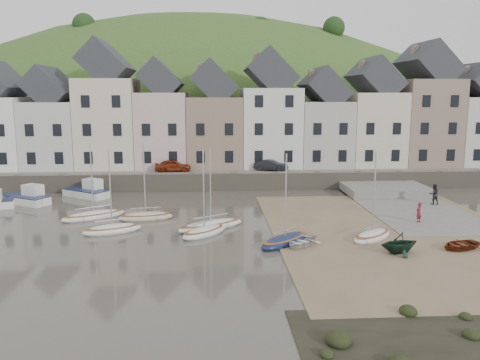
{
  "coord_description": "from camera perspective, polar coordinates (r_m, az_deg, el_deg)",
  "views": [
    {
      "loc": [
        -2.36,
        -33.07,
        9.98
      ],
      "look_at": [
        0.0,
        6.0,
        3.0
      ],
      "focal_mm": 36.62,
      "sensor_mm": 36.0,
      "label": 1
    }
  ],
  "objects": [
    {
      "name": "car_left",
      "position": [
        53.29,
        -7.81,
        1.68
      ],
      "size": [
        3.9,
        1.68,
        1.31
      ],
      "primitive_type": "imported",
      "rotation": [
        0.0,
        0.0,
        1.61
      ],
      "color": "maroon",
      "rests_on": "quay_street"
    },
    {
      "name": "ground",
      "position": [
        34.62,
        0.6,
        -6.64
      ],
      "size": [
        160.0,
        160.0,
        0.0
      ],
      "primitive_type": "plane",
      "color": "#4C453C",
      "rests_on": "ground"
    },
    {
      "name": "rowboat_red",
      "position": [
        34.79,
        24.27,
        -6.87
      ],
      "size": [
        3.37,
        2.9,
        0.59
      ],
      "primitive_type": "imported",
      "rotation": [
        0.0,
        0.0,
        -1.21
      ],
      "color": "maroon",
      "rests_on": "beach"
    },
    {
      "name": "sailboat_4",
      "position": [
        36.7,
        -3.42,
        -5.27
      ],
      "size": [
        5.46,
        4.02,
        6.32
      ],
      "color": "silver",
      "rests_on": "ground"
    },
    {
      "name": "townhouse_terrace",
      "position": [
        57.28,
        0.68,
        7.45
      ],
      "size": [
        61.05,
        8.0,
        13.93
      ],
      "color": "white",
      "rests_on": "quay_land"
    },
    {
      "name": "sailboat_1",
      "position": [
        36.76,
        -14.67,
        -5.55
      ],
      "size": [
        4.5,
        3.0,
        6.32
      ],
      "color": "silver",
      "rests_on": "ground"
    },
    {
      "name": "slipway",
      "position": [
        45.67,
        19.0,
        -2.99
      ],
      "size": [
        8.0,
        18.0,
        0.12
      ],
      "primitive_type": "cube",
      "color": "slate",
      "rests_on": "ground"
    },
    {
      "name": "motorboat_2",
      "position": [
        49.84,
        -17.34,
        -1.22
      ],
      "size": [
        4.93,
        4.17,
        1.7
      ],
      "color": "silver",
      "rests_on": "ground"
    },
    {
      "name": "sailboat_0",
      "position": [
        41.18,
        -16.67,
        -3.98
      ],
      "size": [
        5.26,
        4.0,
        6.32
      ],
      "color": "silver",
      "rests_on": "ground"
    },
    {
      "name": "rowboat_white",
      "position": [
        32.69,
        7.08,
        -7.09
      ],
      "size": [
        3.38,
        3.48,
        0.59
      ],
      "primitive_type": "imported",
      "rotation": [
        0.0,
        0.0,
        -0.7
      ],
      "color": "silver",
      "rests_on": "beach"
    },
    {
      "name": "rowboat_green",
      "position": [
        32.45,
        18.05,
        -6.96
      ],
      "size": [
        3.0,
        2.74,
        1.34
      ],
      "primitive_type": "imported",
      "rotation": [
        0.0,
        0.0,
        -1.33
      ],
      "color": "black",
      "rests_on": "beach"
    },
    {
      "name": "beach",
      "position": [
        37.02,
        17.94,
        -5.98
      ],
      "size": [
        18.0,
        26.0,
        0.06
      ],
      "primitive_type": "cube",
      "color": "brown",
      "rests_on": "ground"
    },
    {
      "name": "quay_land",
      "position": [
        65.76,
        -1.37,
        2.04
      ],
      "size": [
        90.0,
        30.0,
        1.5
      ],
      "primitive_type": "cube",
      "color": "#375321",
      "rests_on": "ground"
    },
    {
      "name": "quay_street",
      "position": [
        54.28,
        -0.92,
        1.18
      ],
      "size": [
        70.0,
        7.0,
        0.1
      ],
      "primitive_type": "cube",
      "color": "slate",
      "rests_on": "quay_land"
    },
    {
      "name": "sailboat_3",
      "position": [
        35.06,
        -4.19,
        -6.0
      ],
      "size": [
        3.86,
        3.89,
        6.32
      ],
      "color": "silver",
      "rests_on": "ground"
    },
    {
      "name": "person_dark",
      "position": [
        47.16,
        21.66,
        -1.54
      ],
      "size": [
        0.92,
        0.73,
        1.84
      ],
      "primitive_type": "imported",
      "rotation": [
        0.0,
        0.0,
        3.17
      ],
      "color": "black",
      "rests_on": "slipway"
    },
    {
      "name": "seawall",
      "position": [
        50.94,
        -0.75,
        -0.16
      ],
      "size": [
        70.0,
        1.2,
        1.8
      ],
      "primitive_type": "cube",
      "color": "slate",
      "rests_on": "ground"
    },
    {
      "name": "shore_rocks",
      "position": [
        22.63,
        22.16,
        -16.64
      ],
      "size": [
        14.0,
        6.0,
        0.68
      ],
      "color": "black",
      "rests_on": "ground"
    },
    {
      "name": "motorboat_0",
      "position": [
        48.75,
        -23.58,
        -1.86
      ],
      "size": [
        5.04,
        3.84,
        1.7
      ],
      "color": "silver",
      "rests_on": "ground"
    },
    {
      "name": "person_red",
      "position": [
        40.25,
        20.11,
        -3.56
      ],
      "size": [
        0.68,
        0.64,
        1.56
      ],
      "primitive_type": "imported",
      "rotation": [
        0.0,
        0.0,
        3.8
      ],
      "color": "maroon",
      "rests_on": "slipway"
    },
    {
      "name": "hillside",
      "position": [
        97.21,
        -4.9,
        -6.65
      ],
      "size": [
        134.4,
        84.0,
        84.0
      ],
      "color": "#375321",
      "rests_on": "ground"
    },
    {
      "name": "sailboat_2",
      "position": [
        39.88,
        -10.94,
        -4.18
      ],
      "size": [
        4.47,
        2.19,
        6.32
      ],
      "color": "beige",
      "rests_on": "ground"
    },
    {
      "name": "sailboat_5",
      "position": [
        33.12,
        5.27,
        -7.0
      ],
      "size": [
        4.43,
        4.3,
        6.32
      ],
      "color": "#152044",
      "rests_on": "ground"
    },
    {
      "name": "sailboat_6",
      "position": [
        35.19,
        15.15,
        -6.27
      ],
      "size": [
        3.97,
        3.75,
        6.32
      ],
      "color": "silver",
      "rests_on": "ground"
    },
    {
      "name": "car_right",
      "position": [
        53.54,
        3.62,
        1.74
      ],
      "size": [
        3.85,
        2.39,
        1.2
      ],
      "primitive_type": "imported",
      "rotation": [
        0.0,
        0.0,
        1.24
      ],
      "color": "black",
      "rests_on": "quay_street"
    }
  ]
}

